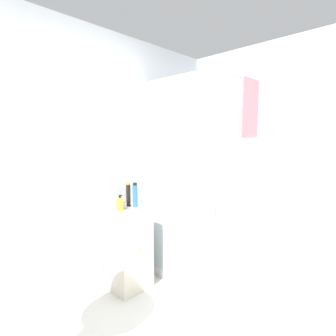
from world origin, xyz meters
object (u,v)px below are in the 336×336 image
Objects in this scene: shampoo_bottle_blue at (135,195)px; soap_dispenser at (120,204)px; lotion_bottle_white at (123,202)px; shampoo_bottle_tall_black at (128,194)px; sink at (55,265)px.

soap_dispenser is at bearing -175.90° from shampoo_bottle_blue.
shampoo_bottle_blue reaches higher than lotion_bottle_white.
shampoo_bottle_blue is at bearing -67.54° from shampoo_bottle_tall_black.
lotion_bottle_white is at bearing -157.75° from shampoo_bottle_tall_black.
shampoo_bottle_tall_black is at bearing 27.54° from soap_dispenser.
shampoo_bottle_tall_black is at bearing 24.14° from sink.
lotion_bottle_white reaches higher than soap_dispenser.
sink is 1.04m from shampoo_bottle_tall_black.
lotion_bottle_white is at bearing 33.71° from soap_dispenser.
shampoo_bottle_blue is at bearing 19.73° from sink.
sink is 0.93m from lotion_bottle_white.
lotion_bottle_white is (-0.09, -0.04, -0.05)m from shampoo_bottle_tall_black.
shampoo_bottle_tall_black is (0.92, 0.41, 0.26)m from sink.
soap_dispenser is (0.76, 0.33, 0.21)m from sink.
lotion_bottle_white is at bearing 24.34° from sink.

